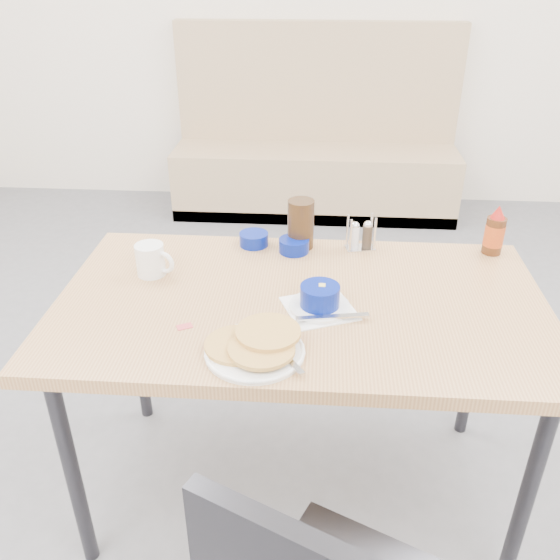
# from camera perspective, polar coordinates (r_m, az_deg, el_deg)

# --- Properties ---
(ground) EXTENTS (6.00, 6.00, 0.00)m
(ground) POSITION_cam_1_polar(r_m,az_deg,el_deg) (2.03, 1.31, -24.36)
(ground) COLOR slate
(ground) RESTS_ON ground
(booth_bench) EXTENTS (1.90, 0.56, 1.22)m
(booth_bench) POSITION_cam_1_polar(r_m,az_deg,el_deg) (4.19, 3.41, 11.50)
(booth_bench) COLOR tan
(booth_bench) RESTS_ON ground
(dining_table) EXTENTS (1.40, 0.80, 0.76)m
(dining_table) POSITION_cam_1_polar(r_m,az_deg,el_deg) (1.73, 2.01, -3.60)
(dining_table) COLOR tan
(dining_table) RESTS_ON ground
(pancake_plate) EXTENTS (0.25, 0.25, 0.04)m
(pancake_plate) POSITION_cam_1_polar(r_m,az_deg,el_deg) (1.47, -2.38, -6.42)
(pancake_plate) COLOR white
(pancake_plate) RESTS_ON dining_table
(coffee_mug) EXTENTS (0.13, 0.09, 0.10)m
(coffee_mug) POSITION_cam_1_polar(r_m,az_deg,el_deg) (1.84, -12.26, 1.93)
(coffee_mug) COLOR white
(coffee_mug) RESTS_ON dining_table
(grits_setting) EXTENTS (0.25, 0.23, 0.08)m
(grits_setting) POSITION_cam_1_polar(r_m,az_deg,el_deg) (1.64, 3.86, -1.88)
(grits_setting) COLOR white
(grits_setting) RESTS_ON dining_table
(creamer_bowl) EXTENTS (0.10, 0.10, 0.04)m
(creamer_bowl) POSITION_cam_1_polar(r_m,az_deg,el_deg) (2.00, -2.53, 3.94)
(creamer_bowl) COLOR navy
(creamer_bowl) RESTS_ON dining_table
(butter_bowl) EXTENTS (0.10, 0.10, 0.04)m
(butter_bowl) POSITION_cam_1_polar(r_m,az_deg,el_deg) (1.95, 1.35, 3.33)
(butter_bowl) COLOR navy
(butter_bowl) RESTS_ON dining_table
(amber_tumbler) EXTENTS (0.11, 0.11, 0.16)m
(amber_tumbler) POSITION_cam_1_polar(r_m,az_deg,el_deg) (1.96, 2.01, 5.41)
(amber_tumbler) COLOR #332010
(amber_tumbler) RESTS_ON dining_table
(condiment_caddy) EXTENTS (0.11, 0.08, 0.12)m
(condiment_caddy) POSITION_cam_1_polar(r_m,az_deg,el_deg) (1.98, 7.77, 4.09)
(condiment_caddy) COLOR silver
(condiment_caddy) RESTS_ON dining_table
(syrup_bottle) EXTENTS (0.06, 0.06, 0.17)m
(syrup_bottle) POSITION_cam_1_polar(r_m,az_deg,el_deg) (2.04, 19.95, 4.29)
(syrup_bottle) COLOR #47230F
(syrup_bottle) RESTS_ON dining_table
(sugar_wrapper) EXTENTS (0.05, 0.04, 0.00)m
(sugar_wrapper) POSITION_cam_1_polar(r_m,az_deg,el_deg) (1.60, -9.17, -4.44)
(sugar_wrapper) COLOR #CC444A
(sugar_wrapper) RESTS_ON dining_table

